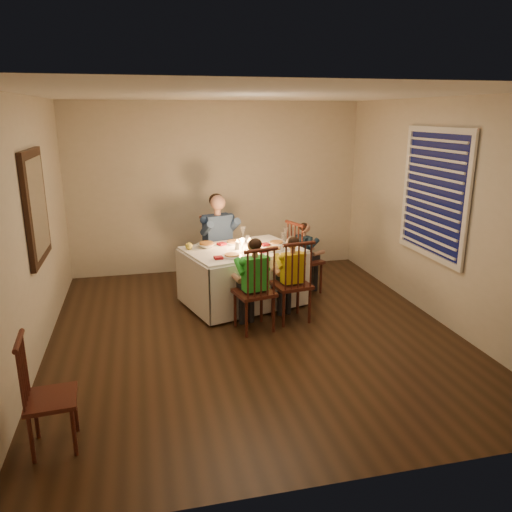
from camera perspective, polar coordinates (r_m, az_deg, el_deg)
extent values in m
plane|color=black|center=(5.79, -0.30, -8.68)|extent=(5.00, 5.00, 0.00)
cube|color=beige|center=(5.36, -24.50, 2.50)|extent=(0.02, 5.00, 2.60)
cube|color=beige|center=(6.27, 20.24, 4.74)|extent=(0.02, 5.00, 2.60)
cube|color=beige|center=(7.80, -4.45, 7.73)|extent=(4.50, 0.02, 2.60)
plane|color=white|center=(5.26, -0.34, 17.98)|extent=(5.00, 5.00, 0.00)
cube|color=white|center=(6.39, -1.54, 0.68)|extent=(1.62, 1.35, 0.04)
cube|color=white|center=(6.93, -3.51, -1.18)|extent=(1.38, 0.43, 0.69)
cube|color=white|center=(6.08, 0.76, -3.65)|extent=(1.38, 0.43, 0.69)
cube|color=white|center=(6.84, 3.72, -1.40)|extent=(0.31, 1.00, 0.69)
cube|color=white|center=(6.21, -7.30, -3.34)|extent=(0.31, 1.00, 0.69)
cylinder|color=silver|center=(6.65, -2.57, 1.54)|extent=(0.32, 0.32, 0.02)
cylinder|color=silver|center=(6.03, -2.77, 0.00)|extent=(0.32, 0.32, 0.02)
cylinder|color=silver|center=(6.32, 2.02, 0.76)|extent=(0.32, 0.32, 0.02)
cylinder|color=silver|center=(6.62, 2.38, 1.47)|extent=(0.32, 0.32, 0.02)
cylinder|color=silver|center=(6.34, -2.14, 1.20)|extent=(0.06, 0.06, 0.10)
cylinder|color=silver|center=(6.42, -0.73, 1.40)|extent=(0.06, 0.06, 0.10)
sphere|color=yellow|center=(6.39, -7.67, 1.13)|extent=(0.09, 0.09, 0.09)
sphere|color=orange|center=(6.54, 0.14, 1.57)|extent=(0.08, 0.08, 0.08)
imported|color=silver|center=(6.46, -5.68, 1.21)|extent=(0.32, 0.32, 0.06)
cube|color=black|center=(5.61, -23.88, 5.20)|extent=(0.05, 0.95, 1.15)
cube|color=white|center=(5.60, -23.60, 5.23)|extent=(0.01, 0.78, 0.98)
cube|color=black|center=(6.31, 19.77, 6.70)|extent=(0.01, 1.20, 1.40)
cube|color=white|center=(6.30, 19.66, 6.70)|extent=(0.03, 1.34, 1.54)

